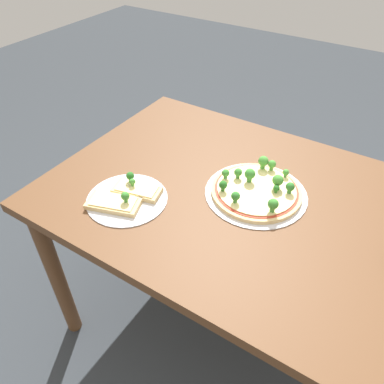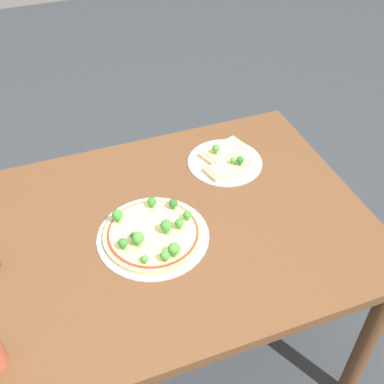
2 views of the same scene
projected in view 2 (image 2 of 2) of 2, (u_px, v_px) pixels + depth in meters
ground_plane at (166, 356)px, 1.98m from camera, size 8.00×8.00×0.00m
dining_table at (158, 248)px, 1.52m from camera, size 1.30×0.90×0.77m
pizza_tray_whole at (153, 234)px, 1.42m from camera, size 0.33×0.33×0.07m
pizza_tray_slice at (225, 159)px, 1.68m from camera, size 0.26×0.26×0.06m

